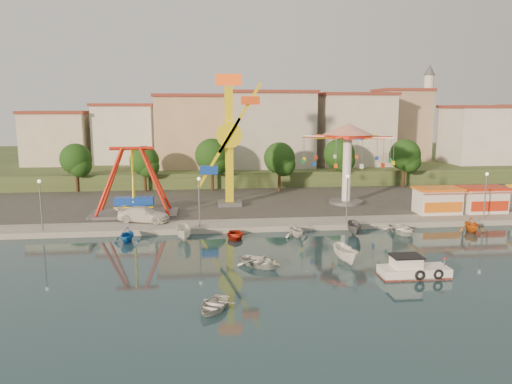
{
  "coord_description": "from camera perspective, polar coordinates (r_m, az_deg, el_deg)",
  "views": [
    {
      "loc": [
        -7.95,
        -38.84,
        13.14
      ],
      "look_at": [
        -1.87,
        14.0,
        4.0
      ],
      "focal_mm": 35.0,
      "sensor_mm": 36.0,
      "label": 1
    }
  ],
  "objects": [
    {
      "name": "moored_boat_2",
      "position": [
        50.23,
        -8.27,
        -4.66
      ],
      "size": [
        1.69,
        3.88,
        1.46
      ],
      "primitive_type": "imported",
      "rotation": [
        0.0,
        0.0,
        0.07
      ],
      "color": "silver",
      "rests_on": "ground"
    },
    {
      "name": "tree_1",
      "position": [
        75.93,
        -12.64,
        3.51
      ],
      "size": [
        4.35,
        4.35,
        6.8
      ],
      "color": "#382314",
      "rests_on": "quay_deck"
    },
    {
      "name": "rowboat_a",
      "position": [
        41.83,
        0.51,
        -7.96
      ],
      "size": [
        4.81,
        4.83,
        0.82
      ],
      "primitive_type": "imported",
      "rotation": [
        0.0,
        0.0,
        0.77
      ],
      "color": "silver",
      "rests_on": "ground"
    },
    {
      "name": "rowboat_b",
      "position": [
        33.48,
        -4.91,
        -12.74
      ],
      "size": [
        3.59,
        4.07,
        0.7
      ],
      "primitive_type": "imported",
      "rotation": [
        0.0,
        0.0,
        -0.43
      ],
      "color": "silver",
      "rests_on": "ground"
    },
    {
      "name": "tree_2",
      "position": [
        75.02,
        -5.06,
        4.19
      ],
      "size": [
        5.02,
        5.02,
        7.85
      ],
      "color": "#382314",
      "rests_on": "quay_deck"
    },
    {
      "name": "lamp_post_2",
      "position": [
        55.16,
        10.36,
        -0.9
      ],
      "size": [
        0.14,
        0.14,
        5.0
      ],
      "primitive_type": "cylinder",
      "color": "#59595E",
      "rests_on": "quay_deck"
    },
    {
      "name": "building_6",
      "position": [
        102.01,
        24.33,
        6.67
      ],
      "size": [
        8.23,
        8.98,
        12.36
      ],
      "primitive_type": "cube",
      "color": "silver",
      "rests_on": "hill_terrace"
    },
    {
      "name": "moored_boat_5",
      "position": [
        52.65,
        11.19,
        -4.11
      ],
      "size": [
        2.04,
        3.8,
        1.39
      ],
      "primitive_type": "imported",
      "rotation": [
        0.0,
        0.0,
        -0.2
      ],
      "color": "#5D5E62",
      "rests_on": "ground"
    },
    {
      "name": "hill_terrace",
      "position": [
        106.78,
        -2.26,
        3.48
      ],
      "size": [
        200.0,
        60.0,
        3.0
      ],
      "primitive_type": "cube",
      "color": "#384C26",
      "rests_on": "ground"
    },
    {
      "name": "lamp_post_0",
      "position": [
        55.19,
        -23.36,
        -1.54
      ],
      "size": [
        0.14,
        0.14,
        5.0
      ],
      "primitive_type": "cylinder",
      "color": "#59595E",
      "rests_on": "quay_deck"
    },
    {
      "name": "moored_boat_7",
      "position": [
        57.8,
        23.41,
        -3.41
      ],
      "size": [
        2.94,
        3.3,
        1.58
      ],
      "primitive_type": "imported",
      "rotation": [
        0.0,
        0.0,
        -0.13
      ],
      "color": "orange",
      "rests_on": "ground"
    },
    {
      "name": "cabin_motorboat",
      "position": [
        41.23,
        17.43,
        -8.56
      ],
      "size": [
        5.36,
        2.21,
        1.88
      ],
      "rotation": [
        0.0,
        0.0,
        -0.0
      ],
      "color": "white",
      "rests_on": "ground"
    },
    {
      "name": "tree_4",
      "position": [
        79.64,
        9.49,
        4.29
      ],
      "size": [
        4.86,
        4.86,
        7.6
      ],
      "color": "#382314",
      "rests_on": "quay_deck"
    },
    {
      "name": "moored_boat_1",
      "position": [
        50.7,
        -14.52,
        -4.7
      ],
      "size": [
        2.87,
        3.21,
        1.53
      ],
      "primitive_type": "imported",
      "rotation": [
        0.0,
        0.0,
        -0.14
      ],
      "color": "blue",
      "rests_on": "ground"
    },
    {
      "name": "wave_swinger",
      "position": [
        65.31,
        10.42,
        5.25
      ],
      "size": [
        11.6,
        11.6,
        10.4
      ],
      "color": "#59595E",
      "rests_on": "quay_deck"
    },
    {
      "name": "moored_boat_6",
      "position": [
        54.49,
        16.38,
        -4.13
      ],
      "size": [
        3.3,
        4.43,
        0.88
      ],
      "primitive_type": "imported",
      "rotation": [
        0.0,
        0.0,
        0.07
      ],
      "color": "white",
      "rests_on": "ground"
    },
    {
      "name": "moored_boat_3",
      "position": [
        50.41,
        -2.43,
        -4.94
      ],
      "size": [
        2.62,
        3.57,
        0.72
      ],
      "primitive_type": "imported",
      "rotation": [
        0.0,
        0.0,
        -0.04
      ],
      "color": "#AD1E0D",
      "rests_on": "ground"
    },
    {
      "name": "skiff",
      "position": [
        43.35,
        10.25,
        -7.02
      ],
      "size": [
        1.82,
        4.01,
        1.5
      ],
      "primitive_type": "imported",
      "rotation": [
        0.0,
        0.0,
        0.1
      ],
      "color": "white",
      "rests_on": "ground"
    },
    {
      "name": "building_3",
      "position": [
        88.86,
        2.23,
        6.17
      ],
      "size": [
        12.59,
        10.5,
        9.2
      ],
      "primitive_type": "cube",
      "color": "beige",
      "rests_on": "hill_terrace"
    },
    {
      "name": "booth_left",
      "position": [
        63.01,
        20.02,
        -0.88
      ],
      "size": [
        5.4,
        3.78,
        3.08
      ],
      "color": "white",
      "rests_on": "quay_deck"
    },
    {
      "name": "building_5",
      "position": [
        97.97,
        17.87,
        6.63
      ],
      "size": [
        12.77,
        10.96,
        11.21
      ],
      "primitive_type": "cube",
      "color": "tan",
      "rests_on": "hill_terrace"
    },
    {
      "name": "tree_0",
      "position": [
        78.31,
        -19.9,
        3.55
      ],
      "size": [
        4.6,
        4.6,
        7.19
      ],
      "color": "#382314",
      "rests_on": "quay_deck"
    },
    {
      "name": "kamikaze_tower",
      "position": [
        62.98,
        -2.84,
        5.54
      ],
      "size": [
        5.67,
        3.1,
        16.5
      ],
      "color": "#59595E",
      "rests_on": "quay_deck"
    },
    {
      "name": "building_1",
      "position": [
        91.4,
        -15.05,
        5.76
      ],
      "size": [
        12.33,
        9.01,
        8.63
      ],
      "primitive_type": "cube",
      "color": "silver",
      "rests_on": "hill_terrace"
    },
    {
      "name": "lamp_post_1",
      "position": [
        52.8,
        -6.5,
        -1.27
      ],
      "size": [
        0.14,
        0.14,
        5.0
      ],
      "primitive_type": "cylinder",
      "color": "#59595E",
      "rests_on": "quay_deck"
    },
    {
      "name": "building_2",
      "position": [
        90.91,
        -6.76,
        6.83
      ],
      "size": [
        11.95,
        9.28,
        11.23
      ],
      "primitive_type": "cube",
      "color": "tan",
      "rests_on": "hill_terrace"
    },
    {
      "name": "building_0",
      "position": [
        88.73,
        -23.35,
        6.24
      ],
      "size": [
        9.26,
        9.53,
        11.87
      ],
      "primitive_type": "cube",
      "color": "beige",
      "rests_on": "hill_terrace"
    },
    {
      "name": "tree_3",
      "position": [
        74.56,
        2.7,
        3.9
      ],
      "size": [
        4.68,
        4.68,
        7.32
      ],
      "color": "#382314",
      "rests_on": "quay_deck"
    },
    {
      "name": "lamp_post_3",
      "position": [
        61.72,
        24.72,
        -0.51
      ],
      "size": [
        0.14,
        0.14,
        5.0
      ],
      "primitive_type": "cylinder",
      "color": "#59595E",
      "rests_on": "quay_deck"
    },
    {
      "name": "pirate_ship_ride",
      "position": [
        59.59,
        -13.86,
        1.02
      ],
      "size": [
        10.0,
        5.0,
        8.0
      ],
      "color": "#59595E",
      "rests_on": "quay_deck"
    },
    {
      "name": "ground",
      "position": [
        41.77,
        4.8,
        -8.62
      ],
      "size": [
        200.0,
        200.0,
        0.0
      ],
      "primitive_type": "plane",
      "color": "#132E35",
      "rests_on": "ground"
    },
    {
      "name": "minaret",
      "position": [
        102.72,
        19.0,
        8.9
      ],
      "size": [
        2.8,
        2.8,
        18.0
      ],
      "color": "silver",
      "rests_on": "hill_terrace"
    },
    {
      "name": "quay_deck",
      "position": [
        101.97,
        -2.05,
        2.51
      ],
      "size": [
        200.0,
        100.0,
        0.6
      ],
      "primitive_type": "cube",
      "color": "#9E998E",
      "rests_on": "ground"
    },
    {
      "name": "tree_5",
      "position": [
        81.29,
        16.65,
        4.1
      ],
      "size": [
        4.83,
        4.83,
        7.54
      ],
      "color": "#382314",
      "rests_on": "quay_deck"
    },
    {
      "name": "building_4",
      "position": [
        95.13,
        10.01,
        6.27
      ],
      "size": [
        10.75,
        9.23,
        9.24
      ],
      "primitive_type": "cube",
      "color": "beige",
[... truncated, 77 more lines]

